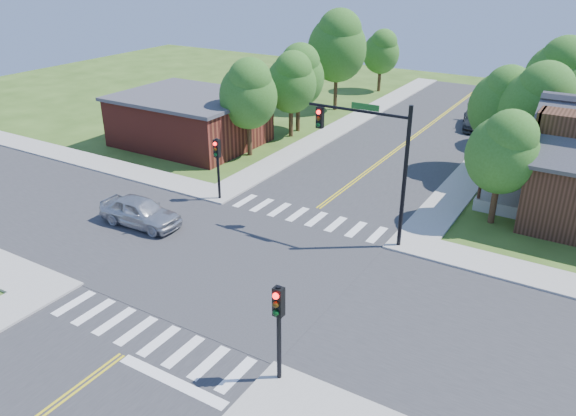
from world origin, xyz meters
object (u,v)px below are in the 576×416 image
Objects in this scene: car_dgrey at (476,119)px; car_silver at (140,212)px; signal_pole_nw at (217,158)px; signal_pole_se at (278,317)px; signal_mast_ne at (373,149)px.

car_silver is at bearing -124.33° from car_dgrey.
car_dgrey is (9.10, 23.00, -1.92)m from signal_pole_nw.
signal_pole_se reaches higher than car_silver.
signal_pole_nw is 24.81m from car_dgrey.
signal_pole_se is 15.84m from signal_pole_nw.
signal_pole_se and signal_pole_nw have the same top height.
car_silver is (-12.71, 6.32, -1.87)m from signal_pole_se.
signal_pole_nw is 0.80× the size of car_silver.
signal_mast_ne reaches higher than signal_pole_nw.
car_silver reaches higher than car_dgrey.
signal_pole_se is (1.69, -11.21, -2.19)m from signal_mast_ne.
signal_mast_ne is 12.72m from car_silver.
signal_mast_ne is 9.76m from signal_pole_nw.
car_dgrey is at bearing 91.03° from signal_mast_ne.
signal_mast_ne is 23.36m from car_dgrey.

